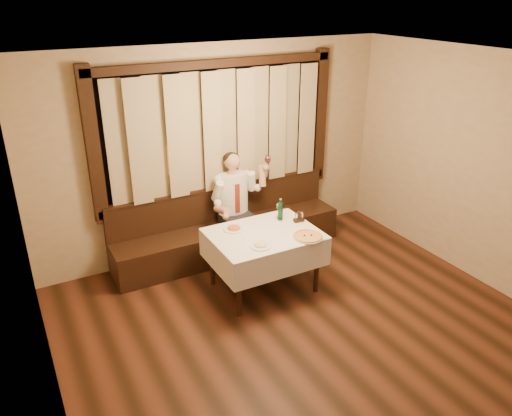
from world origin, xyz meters
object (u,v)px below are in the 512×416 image
pizza (308,236)px  pasta_red (234,227)px  seated_man (236,198)px  pasta_cream (261,244)px  cruet_caddy (299,218)px  banquette (228,232)px  dining_table (264,241)px  green_bottle (280,211)px

pizza → pasta_red: size_ratio=1.38×
pizza → seated_man: size_ratio=0.25×
pizza → seated_man: 1.31m
pasta_cream → cruet_caddy: size_ratio=1.80×
banquette → cruet_caddy: 1.20m
banquette → seated_man: size_ratio=2.22×
banquette → dining_table: 1.08m
green_bottle → seated_man: seated_man is taller
pizza → pasta_red: (-0.66, 0.60, 0.02)m
green_bottle → seated_man: 0.76m
cruet_caddy → green_bottle: bearing=145.9°
pizza → banquette: bearing=105.8°
cruet_caddy → dining_table: bearing=-166.3°
pasta_cream → pizza: bearing=-6.9°
pasta_red → pasta_cream: (0.08, -0.53, -0.00)m
banquette → pasta_red: banquette is taller
pasta_red → seated_man: size_ratio=0.18×
pasta_red → green_bottle: 0.63m
dining_table → banquette: bearing=90.0°
pasta_red → pasta_cream: 0.53m
pasta_cream → green_bottle: bearing=42.0°
pasta_cream → dining_table: bearing=54.7°
pasta_red → seated_man: 0.77m
green_bottle → cruet_caddy: 0.24m
dining_table → pasta_red: 0.40m
banquette → pasta_cream: (-0.19, -1.30, 0.48)m
pasta_cream → seated_man: (0.29, 1.21, 0.05)m
pizza → seated_man: bearing=102.9°
dining_table → cruet_caddy: size_ratio=9.25×
banquette → cruet_caddy: bearing=-61.0°
pizza → pasta_cream: (-0.58, 0.07, 0.02)m
cruet_caddy → pasta_red: bearing=173.4°
dining_table → green_bottle: bearing=31.8°
banquette → green_bottle: (0.35, -0.80, 0.57)m
pasta_cream → green_bottle: (0.55, 0.49, 0.09)m
banquette → cruet_caddy: banquette is taller
banquette → pasta_red: bearing=-109.5°
dining_table → green_bottle: 0.47m
pizza → pasta_cream: pasta_cream is taller
dining_table → pasta_cream: pasta_cream is taller
seated_man → dining_table: bearing=-95.7°
pasta_cream → pasta_red: bearing=98.5°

